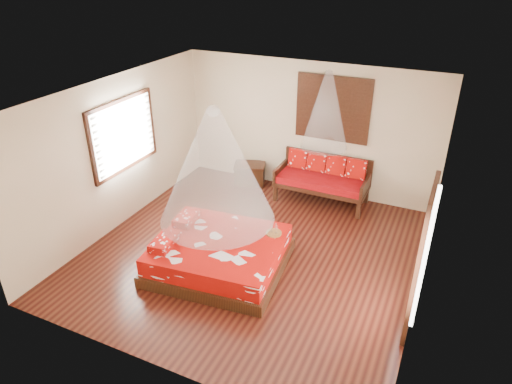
% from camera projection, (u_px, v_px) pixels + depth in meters
% --- Properties ---
extents(room, '(5.54, 5.54, 2.84)m').
position_uv_depth(room, '(253.00, 181.00, 7.35)').
color(room, black).
rests_on(room, ground).
extents(bed, '(2.27, 2.10, 0.64)m').
position_uv_depth(bed, '(218.00, 254.00, 7.54)').
color(bed, black).
rests_on(bed, floor).
extents(daybed, '(1.89, 0.84, 0.97)m').
position_uv_depth(daybed, '(323.00, 177.00, 9.49)').
color(daybed, black).
rests_on(daybed, floor).
extents(storage_chest, '(0.81, 0.69, 0.47)m').
position_uv_depth(storage_chest, '(250.00, 174.00, 10.31)').
color(storage_chest, black).
rests_on(storage_chest, floor).
extents(shutter_panel, '(1.52, 0.06, 1.32)m').
position_uv_depth(shutter_panel, '(333.00, 109.00, 9.12)').
color(shutter_panel, black).
rests_on(shutter_panel, wall_back).
extents(window_left, '(0.10, 1.74, 1.34)m').
position_uv_depth(window_left, '(124.00, 135.00, 8.38)').
color(window_left, black).
rests_on(window_left, wall_left).
extents(glazed_door, '(0.08, 1.02, 2.16)m').
position_uv_depth(glazed_door, '(420.00, 260.00, 6.01)').
color(glazed_door, black).
rests_on(glazed_door, floor).
extents(wine_tray, '(0.27, 0.27, 0.22)m').
position_uv_depth(wine_tray, '(274.00, 231.00, 7.59)').
color(wine_tray, brown).
rests_on(wine_tray, bed).
extents(mosquito_net_main, '(1.80, 1.80, 1.80)m').
position_uv_depth(mosquito_net_main, '(215.00, 166.00, 6.79)').
color(mosquito_net_main, white).
rests_on(mosquito_net_main, ceiling).
extents(mosquito_net_daybed, '(0.92, 0.92, 1.50)m').
position_uv_depth(mosquito_net_daybed, '(326.00, 110.00, 8.69)').
color(mosquito_net_daybed, white).
rests_on(mosquito_net_daybed, ceiling).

